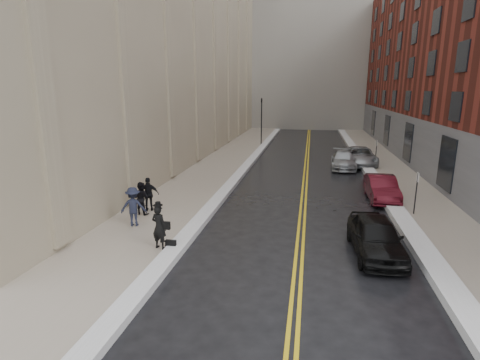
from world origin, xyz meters
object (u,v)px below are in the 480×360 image
at_px(pedestrian_main, 159,227).
at_px(pedestrian_a, 141,198).
at_px(car_black, 376,236).
at_px(pedestrian_b, 133,207).
at_px(car_silver_near, 343,160).
at_px(car_silver_far, 360,156).
at_px(car_maroon, 381,188).
at_px(pedestrian_c, 149,194).

relative_size(pedestrian_main, pedestrian_a, 1.07).
bearing_deg(car_black, pedestrian_main, -174.31).
bearing_deg(pedestrian_b, car_silver_near, -137.41).
relative_size(car_black, car_silver_far, 0.80).
xyz_separation_m(car_maroon, car_silver_far, (0.00, 10.25, 0.04)).
height_order(car_silver_near, car_silver_far, car_silver_far).
bearing_deg(pedestrian_c, car_maroon, -176.04).
distance_m(car_silver_far, pedestrian_a, 19.64).
bearing_deg(pedestrian_b, pedestrian_main, 120.83).
distance_m(car_silver_near, pedestrian_a, 17.49).
relative_size(car_silver_far, pedestrian_main, 3.05).
bearing_deg(car_silver_far, pedestrian_main, -117.42).
bearing_deg(car_silver_near, car_silver_far, 51.04).
distance_m(car_black, car_silver_far, 17.93).
distance_m(car_silver_near, car_silver_far, 2.16).
height_order(car_maroon, pedestrian_b, pedestrian_b).
height_order(car_silver_far, pedestrian_c, pedestrian_c).
xyz_separation_m(car_silver_far, pedestrian_b, (-11.70, -17.05, 0.30)).
bearing_deg(pedestrian_main, car_black, -155.44).
xyz_separation_m(pedestrian_a, pedestrian_c, (0.14, 0.57, 0.04)).
height_order(car_maroon, pedestrian_main, pedestrian_main).
relative_size(car_silver_near, car_silver_far, 0.87).
relative_size(car_black, pedestrian_a, 2.62).
height_order(car_maroon, pedestrian_a, pedestrian_a).
bearing_deg(pedestrian_a, car_black, -178.04).
distance_m(car_maroon, car_silver_far, 10.25).
relative_size(car_silver_near, pedestrian_main, 2.66).
bearing_deg(pedestrian_a, pedestrian_c, -89.42).
relative_size(pedestrian_a, pedestrian_c, 0.95).
xyz_separation_m(car_maroon, car_silver_near, (-1.42, 8.62, -0.02)).
distance_m(car_black, pedestrian_c, 10.84).
bearing_deg(car_silver_near, pedestrian_a, -125.39).
xyz_separation_m(car_black, pedestrian_main, (-8.12, -1.32, 0.29)).
height_order(car_black, pedestrian_main, pedestrian_main).
bearing_deg(pedestrian_a, car_maroon, -141.90).
height_order(car_black, pedestrian_a, pedestrian_a).
distance_m(car_silver_near, pedestrian_c, 16.95).
height_order(car_silver_near, pedestrian_b, pedestrian_b).
height_order(pedestrian_a, pedestrian_c, pedestrian_c).
bearing_deg(car_silver_near, pedestrian_b, -121.62).
relative_size(car_silver_far, pedestrian_a, 3.26).
relative_size(car_black, pedestrian_b, 2.39).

